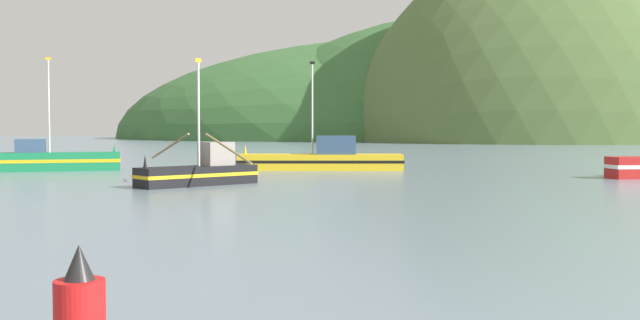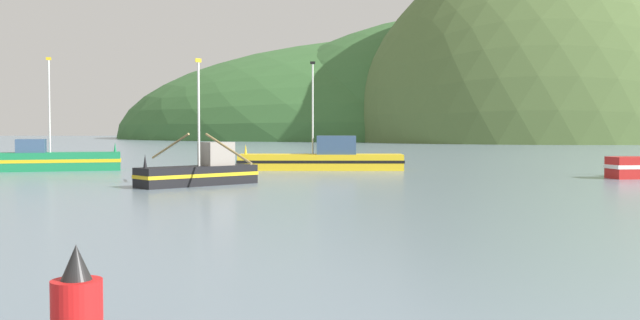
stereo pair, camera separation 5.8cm
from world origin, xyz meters
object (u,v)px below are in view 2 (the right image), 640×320
fishing_boat_green (53,160)px  channel_buoy (77,302)px  fishing_boat_yellow (323,159)px  fishing_boat_black (200,172)px

fishing_boat_green → channel_buoy: 43.64m
fishing_boat_yellow → fishing_boat_black: bearing=65.4°
fishing_boat_yellow → fishing_boat_black: fishing_boat_yellow is taller
fishing_boat_green → channel_buoy: bearing=-84.4°
fishing_boat_black → channel_buoy: (2.30, -27.98, -0.16)m
fishing_boat_black → fishing_boat_green: bearing=-87.4°
fishing_boat_yellow → fishing_boat_green: fishing_boat_green is taller
fishing_boat_black → fishing_boat_yellow: bearing=-157.0°
fishing_boat_yellow → channel_buoy: 42.06m
fishing_boat_yellow → fishing_boat_black: (-6.86, -13.83, -0.08)m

